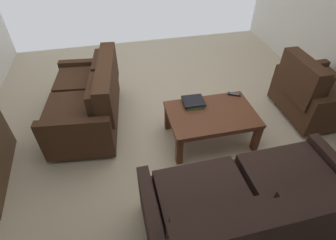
{
  "coord_description": "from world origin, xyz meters",
  "views": [
    {
      "loc": [
        0.61,
        2.43,
        2.33
      ],
      "look_at": [
        0.2,
        0.62,
        0.7
      ],
      "focal_mm": 28.21,
      "sensor_mm": 36.0,
      "label": 1
    }
  ],
  "objects_px": {
    "loveseat_near": "(89,100)",
    "armchair_side": "(312,93)",
    "book_stack": "(194,102)",
    "coffee_table": "(211,117)",
    "sofa_main": "(252,208)",
    "tv_remote": "(234,94)"
  },
  "relations": [
    {
      "from": "loveseat_near",
      "to": "armchair_side",
      "type": "height_order",
      "value": "armchair_side"
    },
    {
      "from": "loveseat_near",
      "to": "book_stack",
      "type": "height_order",
      "value": "loveseat_near"
    },
    {
      "from": "coffee_table",
      "to": "armchair_side",
      "type": "height_order",
      "value": "armchair_side"
    },
    {
      "from": "sofa_main",
      "to": "coffee_table",
      "type": "distance_m",
      "value": 1.19
    },
    {
      "from": "armchair_side",
      "to": "book_stack",
      "type": "height_order",
      "value": "armchair_side"
    },
    {
      "from": "coffee_table",
      "to": "armchair_side",
      "type": "bearing_deg",
      "value": -173.72
    },
    {
      "from": "book_stack",
      "to": "loveseat_near",
      "type": "bearing_deg",
      "value": -17.77
    },
    {
      "from": "armchair_side",
      "to": "tv_remote",
      "type": "height_order",
      "value": "armchair_side"
    },
    {
      "from": "sofa_main",
      "to": "book_stack",
      "type": "xyz_separation_m",
      "value": [
        0.08,
        -1.41,
        0.07
      ]
    },
    {
      "from": "sofa_main",
      "to": "coffee_table",
      "type": "xyz_separation_m",
      "value": [
        -0.08,
        -1.19,
        -0.02
      ]
    },
    {
      "from": "tv_remote",
      "to": "loveseat_near",
      "type": "bearing_deg",
      "value": -10.7
    },
    {
      "from": "tv_remote",
      "to": "armchair_side",
      "type": "bearing_deg",
      "value": 173.57
    },
    {
      "from": "sofa_main",
      "to": "loveseat_near",
      "type": "relative_size",
      "value": 1.22
    },
    {
      "from": "loveseat_near",
      "to": "book_stack",
      "type": "relative_size",
      "value": 5.58
    },
    {
      "from": "coffee_table",
      "to": "book_stack",
      "type": "relative_size",
      "value": 3.89
    },
    {
      "from": "coffee_table",
      "to": "book_stack",
      "type": "xyz_separation_m",
      "value": [
        0.16,
        -0.22,
        0.09
      ]
    },
    {
      "from": "armchair_side",
      "to": "tv_remote",
      "type": "xyz_separation_m",
      "value": [
        1.04,
        -0.12,
        0.06
      ]
    },
    {
      "from": "book_stack",
      "to": "tv_remote",
      "type": "distance_m",
      "value": 0.55
    },
    {
      "from": "sofa_main",
      "to": "loveseat_near",
      "type": "xyz_separation_m",
      "value": [
        1.31,
        -1.8,
        0.01
      ]
    },
    {
      "from": "loveseat_near",
      "to": "sofa_main",
      "type": "bearing_deg",
      "value": 125.99
    },
    {
      "from": "loveseat_near",
      "to": "book_stack",
      "type": "distance_m",
      "value": 1.29
    },
    {
      "from": "sofa_main",
      "to": "tv_remote",
      "type": "relative_size",
      "value": 10.84
    }
  ]
}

